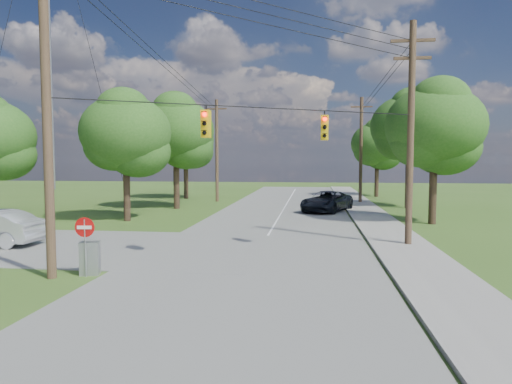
# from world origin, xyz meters

# --- Properties ---
(ground) EXTENTS (140.00, 140.00, 0.00)m
(ground) POSITION_xyz_m (0.00, 0.00, 0.00)
(ground) COLOR #395B1E
(ground) RESTS_ON ground
(main_road) EXTENTS (10.00, 100.00, 0.03)m
(main_road) POSITION_xyz_m (2.00, 5.00, 0.01)
(main_road) COLOR gray
(main_road) RESTS_ON ground
(sidewalk_east) EXTENTS (2.60, 100.00, 0.12)m
(sidewalk_east) POSITION_xyz_m (8.70, 5.00, 0.06)
(sidewalk_east) COLOR gray
(sidewalk_east) RESTS_ON ground
(pole_sw) EXTENTS (2.00, 0.32, 12.00)m
(pole_sw) POSITION_xyz_m (-4.60, 0.40, 6.23)
(pole_sw) COLOR brown
(pole_sw) RESTS_ON ground
(pole_ne) EXTENTS (2.00, 0.32, 10.50)m
(pole_ne) POSITION_xyz_m (8.90, 8.00, 5.47)
(pole_ne) COLOR brown
(pole_ne) RESTS_ON ground
(pole_north_e) EXTENTS (2.00, 0.32, 10.00)m
(pole_north_e) POSITION_xyz_m (8.90, 30.00, 5.13)
(pole_north_e) COLOR brown
(pole_north_e) RESTS_ON ground
(pole_north_w) EXTENTS (2.00, 0.32, 10.00)m
(pole_north_w) POSITION_xyz_m (-5.00, 30.00, 5.13)
(pole_north_w) COLOR brown
(pole_north_w) RESTS_ON ground
(power_lines) EXTENTS (13.93, 29.62, 4.93)m
(power_lines) POSITION_xyz_m (1.50, 11.54, 9.15)
(power_lines) COLOR black
(power_lines) RESTS_ON ground
(traffic_signals) EXTENTS (4.91, 3.27, 1.05)m
(traffic_signals) POSITION_xyz_m (2.55, 4.43, 5.50)
(traffic_signals) COLOR yellow
(traffic_signals) RESTS_ON ground
(radio_mast) EXTENTS (0.70, 0.70, 45.00)m
(radio_mast) POSITION_xyz_m (-32.00, 46.00, 22.50)
(radio_mast) COLOR gray
(radio_mast) RESTS_ON ground
(tree_w_near) EXTENTS (6.00, 6.00, 8.40)m
(tree_w_near) POSITION_xyz_m (-8.00, 15.00, 5.92)
(tree_w_near) COLOR #3F2E1F
(tree_w_near) RESTS_ON ground
(tree_w_mid) EXTENTS (6.40, 6.40, 9.22)m
(tree_w_mid) POSITION_xyz_m (-7.00, 23.00, 6.58)
(tree_w_mid) COLOR #3F2E1F
(tree_w_mid) RESTS_ON ground
(tree_w_far) EXTENTS (6.00, 6.00, 8.73)m
(tree_w_far) POSITION_xyz_m (-9.00, 33.00, 6.25)
(tree_w_far) COLOR #3F2E1F
(tree_w_far) RESTS_ON ground
(tree_e_near) EXTENTS (6.20, 6.20, 8.81)m
(tree_e_near) POSITION_xyz_m (12.00, 16.00, 6.25)
(tree_e_near) COLOR #3F2E1F
(tree_e_near) RESTS_ON ground
(tree_e_mid) EXTENTS (6.60, 6.60, 9.64)m
(tree_e_mid) POSITION_xyz_m (12.50, 26.00, 6.91)
(tree_e_mid) COLOR #3F2E1F
(tree_e_mid) RESTS_ON ground
(tree_e_far) EXTENTS (5.80, 5.80, 8.32)m
(tree_e_far) POSITION_xyz_m (11.50, 38.00, 5.92)
(tree_e_far) COLOR #3F2E1F
(tree_e_far) RESTS_ON ground
(car_main_north) EXTENTS (4.73, 6.34, 1.60)m
(car_main_north) POSITION_xyz_m (5.50, 22.13, 0.83)
(car_main_north) COLOR black
(car_main_north) RESTS_ON main_road
(control_cabinet) EXTENTS (0.76, 0.63, 1.19)m
(control_cabinet) POSITION_xyz_m (-3.50, 1.00, 0.60)
(control_cabinet) COLOR gray
(control_cabinet) RESTS_ON ground
(do_not_enter_sign) EXTENTS (0.70, 0.10, 2.11)m
(do_not_enter_sign) POSITION_xyz_m (-3.50, 0.68, 1.55)
(do_not_enter_sign) COLOR gray
(do_not_enter_sign) RESTS_ON ground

